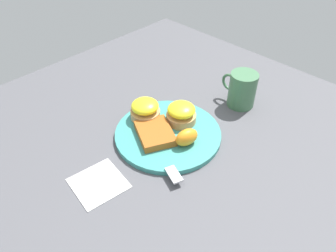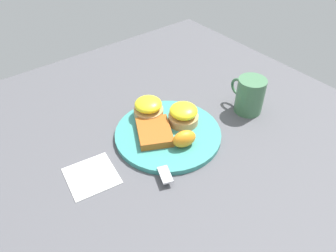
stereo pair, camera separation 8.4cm
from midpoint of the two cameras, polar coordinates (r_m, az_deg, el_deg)
The scene contains 9 objects.
ground_plane at distance 0.86m, azimuth 2.79°, elevation -1.85°, with size 1.10×1.10×0.00m, color #4C4C51.
plate at distance 0.85m, azimuth 2.80°, elevation -1.50°, with size 0.28×0.28×0.01m, color teal.
sandwich_benedict_left at distance 0.87m, azimuth 5.46°, elevation 1.90°, with size 0.08×0.08×0.06m.
sandwich_benedict_right at distance 0.88m, azimuth -0.88°, elevation 2.98°, with size 0.08×0.08×0.06m.
hashbrown_patty at distance 0.83m, azimuth 0.47°, elevation -1.17°, with size 0.11×0.08×0.02m, color #A0541D.
orange_wedge at distance 0.80m, azimuth 5.69°, elevation -2.45°, with size 0.06×0.04×0.04m, color orange.
fork at distance 0.79m, azimuth 0.83°, elevation -4.51°, with size 0.23×0.10×0.00m.
cup at distance 0.95m, azimuth 16.50°, elevation 5.06°, with size 0.11×0.08×0.10m.
napkin at distance 0.77m, azimuth -10.20°, elevation -8.60°, with size 0.11×0.11×0.00m, color white.
Camera 2 is at (-0.50, 0.39, 0.58)m, focal length 35.00 mm.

